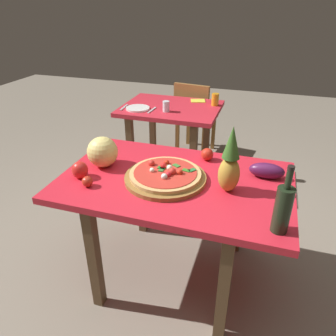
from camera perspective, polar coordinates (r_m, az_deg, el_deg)
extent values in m
plane|color=gray|center=(2.31, 1.11, -18.08)|extent=(10.00, 10.00, 0.00)
cube|color=brown|center=(1.94, -12.99, -15.58)|extent=(0.06, 0.06, 0.71)
cube|color=brown|center=(1.76, 9.85, -20.82)|extent=(0.06, 0.06, 0.71)
cube|color=brown|center=(2.45, -4.61, -4.39)|extent=(0.06, 0.06, 0.71)
cube|color=brown|center=(2.32, 12.70, -7.29)|extent=(0.06, 0.06, 0.71)
cube|color=red|center=(1.86, 1.32, -2.44)|extent=(1.32, 0.84, 0.04)
cube|color=brown|center=(3.08, -6.65, 2.73)|extent=(0.06, 0.06, 0.71)
cube|color=brown|center=(2.91, 4.46, 1.16)|extent=(0.06, 0.06, 0.71)
cube|color=brown|center=(3.60, -2.74, 6.75)|extent=(0.06, 0.06, 0.71)
cube|color=brown|center=(3.45, 6.88, 5.58)|extent=(0.06, 0.06, 0.71)
cube|color=red|center=(3.11, 0.51, 10.55)|extent=(0.92, 0.71, 0.04)
cube|color=olive|center=(3.95, 8.08, 6.20)|extent=(0.04, 0.04, 0.41)
cube|color=olive|center=(4.06, 3.65, 7.02)|extent=(0.04, 0.04, 0.41)
cube|color=olive|center=(3.67, 6.37, 4.48)|extent=(0.04, 0.04, 0.41)
cube|color=olive|center=(3.78, 1.67, 5.41)|extent=(0.04, 0.04, 0.41)
cube|color=olive|center=(3.78, 5.09, 8.97)|extent=(0.46, 0.46, 0.04)
cube|color=#946130|center=(3.55, 4.13, 11.47)|extent=(0.40, 0.10, 0.40)
cylinder|color=olive|center=(1.83, -0.47, -1.74)|extent=(0.47, 0.47, 0.02)
cylinder|color=tan|center=(1.82, -0.48, -1.10)|extent=(0.41, 0.41, 0.02)
cylinder|color=red|center=(1.81, -0.48, -0.74)|extent=(0.36, 0.36, 0.00)
sphere|color=red|center=(1.77, 0.08, -1.16)|extent=(0.03, 0.03, 0.03)
sphere|color=red|center=(1.79, 0.78, -0.66)|extent=(0.04, 0.04, 0.04)
sphere|color=red|center=(1.79, 2.10, -0.76)|extent=(0.03, 0.03, 0.03)
sphere|color=red|center=(1.86, -0.76, 0.40)|extent=(0.04, 0.04, 0.04)
sphere|color=red|center=(1.89, -2.96, 0.84)|extent=(0.04, 0.04, 0.04)
sphere|color=red|center=(1.90, -0.24, 0.99)|extent=(0.03, 0.03, 0.03)
cube|color=#387D26|center=(1.83, 3.28, -0.40)|extent=(0.05, 0.04, 0.00)
cube|color=#307D34|center=(1.87, -0.38, 0.38)|extent=(0.05, 0.04, 0.00)
cube|color=#217524|center=(1.85, -1.14, 0.04)|extent=(0.05, 0.03, 0.00)
cube|color=#39792F|center=(1.87, 1.49, 0.45)|extent=(0.05, 0.05, 0.00)
cube|color=#297937|center=(1.83, 4.32, -0.34)|extent=(0.05, 0.05, 0.00)
cube|color=#2C6E2E|center=(1.83, -1.19, -0.28)|extent=(0.03, 0.04, 0.00)
sphere|color=white|center=(1.83, 0.27, 0.04)|extent=(0.03, 0.03, 0.03)
sphere|color=white|center=(1.81, -2.86, -0.38)|extent=(0.03, 0.03, 0.03)
sphere|color=white|center=(1.74, -0.68, -1.52)|extent=(0.03, 0.03, 0.03)
cylinder|color=black|center=(1.48, 19.71, -7.08)|extent=(0.08, 0.08, 0.22)
cylinder|color=black|center=(1.40, 20.72, -1.87)|extent=(0.03, 0.03, 0.09)
cylinder|color=black|center=(1.38, 21.09, 0.03)|extent=(0.03, 0.03, 0.02)
ellipsoid|color=#B89134|center=(1.72, 10.77, -1.12)|extent=(0.11, 0.11, 0.20)
cone|color=#346423|center=(1.64, 11.35, 4.53)|extent=(0.09, 0.09, 0.17)
sphere|color=#E7D174|center=(1.99, -11.59, 2.83)|extent=(0.19, 0.19, 0.19)
ellipsoid|color=red|center=(1.91, -15.42, -0.35)|extent=(0.09, 0.09, 0.10)
ellipsoid|color=#4E1843|center=(1.92, 17.17, -0.45)|extent=(0.20, 0.09, 0.09)
sphere|color=red|center=(2.26, -11.53, 4.46)|extent=(0.07, 0.07, 0.07)
sphere|color=red|center=(1.81, -14.17, -2.35)|extent=(0.06, 0.06, 0.06)
sphere|color=red|center=(2.06, 6.99, 2.44)|extent=(0.08, 0.08, 0.08)
cylinder|color=orange|center=(3.15, 8.40, 11.97)|extent=(0.07, 0.07, 0.11)
cylinder|color=silver|center=(2.95, -0.34, 10.92)|extent=(0.06, 0.06, 0.10)
cylinder|color=white|center=(3.04, -5.41, 10.54)|extent=(0.22, 0.22, 0.02)
cube|color=silver|center=(3.09, -7.85, 10.66)|extent=(0.03, 0.18, 0.01)
cube|color=silver|center=(2.99, -2.89, 10.25)|extent=(0.03, 0.18, 0.01)
cube|color=yellow|center=(3.29, 5.35, 11.84)|extent=(0.17, 0.16, 0.01)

